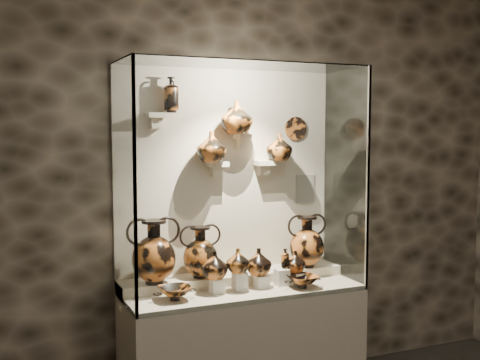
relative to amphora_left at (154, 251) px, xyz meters
name	(u,v)px	position (x,y,z in m)	size (l,w,h in m)	color
wall_back	(226,177)	(0.62, 0.21, 0.48)	(5.00, 0.02, 3.20)	black
plinth	(243,347)	(0.62, -0.11, -0.72)	(1.70, 0.60, 0.80)	beige
front_tier	(243,290)	(0.62, -0.11, -0.31)	(1.68, 0.58, 0.03)	beige
rear_tier	(234,279)	(0.62, 0.06, -0.27)	(1.70, 0.25, 0.10)	beige
back_panel	(226,177)	(0.62, 0.20, 0.48)	(1.70, 0.03, 1.60)	beige
glass_front	(262,183)	(0.62, -0.41, 0.48)	(1.70, 0.01, 1.60)	white
glass_left	(123,184)	(-0.23, -0.11, 0.48)	(0.01, 0.60, 1.60)	white
glass_right	(346,176)	(1.46, -0.11, 0.48)	(0.01, 0.60, 1.60)	white
glass_top	(243,65)	(0.62, -0.11, 1.27)	(1.70, 0.60, 0.01)	white
frame_post_left	(135,188)	(-0.22, -0.40, 0.48)	(0.02, 0.02, 1.60)	gray
frame_post_right	(368,179)	(1.46, -0.40, 0.48)	(0.02, 0.02, 1.60)	gray
pedestal_a	(217,286)	(0.40, -0.16, -0.24)	(0.09, 0.09, 0.10)	beige
pedestal_b	(240,281)	(0.57, -0.16, -0.23)	(0.09, 0.09, 0.13)	beige
pedestal_c	(262,282)	(0.74, -0.16, -0.25)	(0.09, 0.09, 0.09)	beige
pedestal_d	(282,277)	(0.90, -0.16, -0.23)	(0.09, 0.09, 0.12)	beige
pedestal_e	(299,278)	(1.04, -0.16, -0.25)	(0.09, 0.09, 0.08)	beige
bracket_ul	(157,115)	(0.07, 0.13, 0.93)	(0.14, 0.12, 0.04)	beige
bracket_ca	(217,164)	(0.52, 0.13, 0.58)	(0.14, 0.12, 0.04)	beige
bracket_cb	(243,136)	(0.72, 0.13, 0.78)	(0.10, 0.12, 0.04)	beige
bracket_cc	(264,163)	(0.90, 0.13, 0.58)	(0.14, 0.12, 0.04)	beige
amphora_left	(154,251)	(0.00, 0.00, 0.00)	(0.35, 0.35, 0.44)	#AD5A21
amphora_mid	(200,252)	(0.35, 0.03, -0.04)	(0.30, 0.30, 0.37)	#B05C1F
amphora_right	(307,241)	(1.21, 0.02, -0.02)	(0.32, 0.32, 0.39)	#AD5A21
jug_a	(214,265)	(0.38, -0.16, -0.09)	(0.19, 0.19, 0.19)	#AD5A21
jug_b	(238,261)	(0.55, -0.18, -0.08)	(0.16, 0.16, 0.17)	#B05C1F
jug_c	(258,262)	(0.72, -0.15, -0.11)	(0.18, 0.18, 0.19)	#AD5A21
jug_e	(295,262)	(1.01, -0.15, -0.13)	(0.15, 0.15, 0.16)	#AD5A21
lekythos_small	(285,257)	(0.93, -0.15, -0.09)	(0.07, 0.07, 0.16)	#B05C1F
kylix_left	(175,292)	(0.08, -0.21, -0.24)	(0.28, 0.24, 0.11)	#B05C1F
kylix_right	(303,280)	(1.00, -0.28, -0.24)	(0.27, 0.23, 0.11)	#AD5A21
lekythos_tall	(171,93)	(0.17, 0.10, 1.09)	(0.11, 0.11, 0.28)	#AD5A21
ovoid_vase_a	(211,147)	(0.45, 0.07, 0.71)	(0.21, 0.21, 0.22)	#B05C1F
ovoid_vase_b	(237,117)	(0.64, 0.06, 0.92)	(0.23, 0.23, 0.24)	#B05C1F
ovoid_vase_c	(279,147)	(1.00, 0.08, 0.70)	(0.20, 0.20, 0.20)	#B05C1F
wall_plate	(296,129)	(1.19, 0.18, 0.84)	(0.18, 0.18, 0.02)	#C06425
info_placard	(305,189)	(1.28, 0.18, 0.36)	(0.16, 0.01, 0.22)	beige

